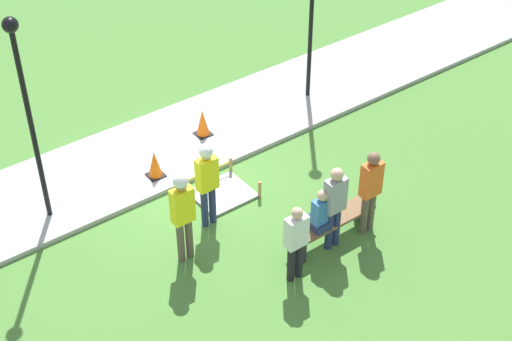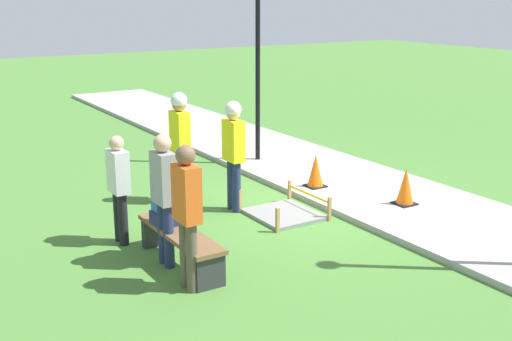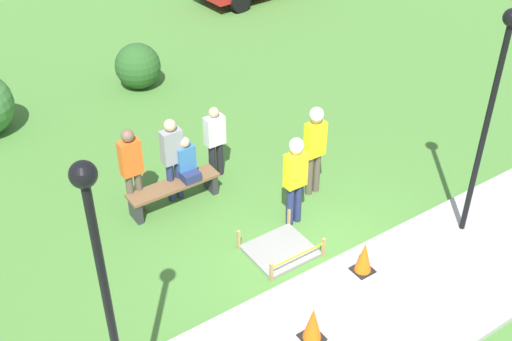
{
  "view_description": "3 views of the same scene",
  "coord_description": "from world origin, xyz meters",
  "px_view_note": "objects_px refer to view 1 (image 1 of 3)",
  "views": [
    {
      "loc": [
        6.53,
        10.97,
        10.03
      ],
      "look_at": [
        -0.69,
        1.32,
        0.81
      ],
      "focal_mm": 55.0,
      "sensor_mm": 36.0,
      "label": 1
    },
    {
      "loc": [
        -8.49,
        6.4,
        3.53
      ],
      "look_at": [
        -0.76,
        1.56,
        1.01
      ],
      "focal_mm": 45.0,
      "sensor_mm": 36.0,
      "label": 2
    },
    {
      "loc": [
        -5.46,
        -6.08,
        7.75
      ],
      "look_at": [
        -0.04,
        1.88,
        1.0
      ],
      "focal_mm": 45.0,
      "sensor_mm": 36.0,
      "label": 3
    }
  ],
  "objects_px": {
    "worker_supervisor": "(207,177)",
    "traffic_cone_near_patch": "(203,123)",
    "lamppost_near": "(25,95)",
    "person_seated_on_bench": "(321,213)",
    "traffic_cone_far_patch": "(155,164)",
    "bystander_in_gray_shirt": "(296,240)",
    "bystander_in_orange_shirt": "(371,187)",
    "bystander_in_white_shirt": "(335,203)",
    "worker_assistant": "(183,208)",
    "park_bench": "(331,225)"
  },
  "relations": [
    {
      "from": "bystander_in_gray_shirt",
      "to": "lamppost_near",
      "type": "bearing_deg",
      "value": -55.79
    },
    {
      "from": "park_bench",
      "to": "worker_assistant",
      "type": "bearing_deg",
      "value": -25.96
    },
    {
      "from": "worker_supervisor",
      "to": "lamppost_near",
      "type": "xyz_separation_m",
      "value": [
        2.4,
        -1.98,
        1.7
      ]
    },
    {
      "from": "bystander_in_gray_shirt",
      "to": "lamppost_near",
      "type": "relative_size",
      "value": 0.38
    },
    {
      "from": "traffic_cone_far_patch",
      "to": "bystander_in_orange_shirt",
      "type": "bearing_deg",
      "value": 122.56
    },
    {
      "from": "park_bench",
      "to": "traffic_cone_near_patch",
      "type": "bearing_deg",
      "value": -88.87
    },
    {
      "from": "lamppost_near",
      "to": "bystander_in_white_shirt",
      "type": "bearing_deg",
      "value": 134.94
    },
    {
      "from": "person_seated_on_bench",
      "to": "bystander_in_orange_shirt",
      "type": "relative_size",
      "value": 0.49
    },
    {
      "from": "traffic_cone_far_patch",
      "to": "park_bench",
      "type": "height_order",
      "value": "traffic_cone_far_patch"
    },
    {
      "from": "worker_supervisor",
      "to": "bystander_in_orange_shirt",
      "type": "relative_size",
      "value": 1.02
    },
    {
      "from": "worker_supervisor",
      "to": "lamppost_near",
      "type": "height_order",
      "value": "lamppost_near"
    },
    {
      "from": "bystander_in_gray_shirt",
      "to": "bystander_in_white_shirt",
      "type": "height_order",
      "value": "bystander_in_white_shirt"
    },
    {
      "from": "traffic_cone_far_patch",
      "to": "lamppost_near",
      "type": "bearing_deg",
      "value": -4.64
    },
    {
      "from": "park_bench",
      "to": "worker_supervisor",
      "type": "height_order",
      "value": "worker_supervisor"
    },
    {
      "from": "worker_assistant",
      "to": "bystander_in_orange_shirt",
      "type": "xyz_separation_m",
      "value": [
        -3.17,
        1.42,
        -0.13
      ]
    },
    {
      "from": "traffic_cone_near_patch",
      "to": "park_bench",
      "type": "bearing_deg",
      "value": 91.13
    },
    {
      "from": "person_seated_on_bench",
      "to": "bystander_in_orange_shirt",
      "type": "bearing_deg",
      "value": 170.68
    },
    {
      "from": "person_seated_on_bench",
      "to": "traffic_cone_far_patch",
      "type": "bearing_deg",
      "value": -69.31
    },
    {
      "from": "person_seated_on_bench",
      "to": "bystander_in_white_shirt",
      "type": "height_order",
      "value": "bystander_in_white_shirt"
    },
    {
      "from": "person_seated_on_bench",
      "to": "lamppost_near",
      "type": "relative_size",
      "value": 0.21
    },
    {
      "from": "bystander_in_white_shirt",
      "to": "bystander_in_gray_shirt",
      "type": "bearing_deg",
      "value": 11.96
    },
    {
      "from": "person_seated_on_bench",
      "to": "bystander_in_gray_shirt",
      "type": "height_order",
      "value": "bystander_in_gray_shirt"
    },
    {
      "from": "bystander_in_orange_shirt",
      "to": "bystander_in_gray_shirt",
      "type": "xyz_separation_m",
      "value": [
        1.89,
        0.16,
        -0.14
      ]
    },
    {
      "from": "traffic_cone_near_patch",
      "to": "bystander_in_white_shirt",
      "type": "distance_m",
      "value": 4.4
    },
    {
      "from": "bystander_in_orange_shirt",
      "to": "park_bench",
      "type": "bearing_deg",
      "value": -17.53
    },
    {
      "from": "bystander_in_gray_shirt",
      "to": "traffic_cone_near_patch",
      "type": "bearing_deg",
      "value": -103.58
    },
    {
      "from": "worker_supervisor",
      "to": "traffic_cone_far_patch",
      "type": "bearing_deg",
      "value": -86.3
    },
    {
      "from": "bystander_in_gray_shirt",
      "to": "lamppost_near",
      "type": "xyz_separation_m",
      "value": [
        2.8,
        -4.11,
        1.92
      ]
    },
    {
      "from": "lamppost_near",
      "to": "person_seated_on_bench",
      "type": "bearing_deg",
      "value": 133.94
    },
    {
      "from": "bystander_in_gray_shirt",
      "to": "traffic_cone_far_patch",
      "type": "bearing_deg",
      "value": -82.59
    },
    {
      "from": "traffic_cone_far_patch",
      "to": "worker_assistant",
      "type": "bearing_deg",
      "value": 71.88
    },
    {
      "from": "worker_supervisor",
      "to": "worker_assistant",
      "type": "bearing_deg",
      "value": 31.8
    },
    {
      "from": "lamppost_near",
      "to": "worker_assistant",
      "type": "bearing_deg",
      "value": 121.0
    },
    {
      "from": "lamppost_near",
      "to": "bystander_in_gray_shirt",
      "type": "bearing_deg",
      "value": 124.21
    },
    {
      "from": "traffic_cone_near_patch",
      "to": "lamppost_near",
      "type": "xyz_separation_m",
      "value": [
        3.9,
        0.47,
        2.41
      ]
    },
    {
      "from": "traffic_cone_far_patch",
      "to": "bystander_in_orange_shirt",
      "type": "xyz_separation_m",
      "value": [
        -2.4,
        3.76,
        0.65
      ]
    },
    {
      "from": "worker_supervisor",
      "to": "bystander_in_white_shirt",
      "type": "xyz_separation_m",
      "value": [
        -1.47,
        1.9,
        -0.09
      ]
    },
    {
      "from": "worker_assistant",
      "to": "bystander_in_gray_shirt",
      "type": "distance_m",
      "value": 2.05
    },
    {
      "from": "bystander_in_gray_shirt",
      "to": "bystander_in_orange_shirt",
      "type": "bearing_deg",
      "value": -175.15
    },
    {
      "from": "worker_supervisor",
      "to": "traffic_cone_near_patch",
      "type": "bearing_deg",
      "value": -121.47
    },
    {
      "from": "bystander_in_orange_shirt",
      "to": "bystander_in_gray_shirt",
      "type": "relative_size",
      "value": 1.14
    },
    {
      "from": "park_bench",
      "to": "bystander_in_orange_shirt",
      "type": "height_order",
      "value": "bystander_in_orange_shirt"
    },
    {
      "from": "traffic_cone_near_patch",
      "to": "person_seated_on_bench",
      "type": "relative_size",
      "value": 0.7
    },
    {
      "from": "worker_assistant",
      "to": "bystander_in_orange_shirt",
      "type": "distance_m",
      "value": 3.48
    },
    {
      "from": "person_seated_on_bench",
      "to": "worker_assistant",
      "type": "height_order",
      "value": "worker_assistant"
    },
    {
      "from": "worker_assistant",
      "to": "lamppost_near",
      "type": "bearing_deg",
      "value": -59.0
    },
    {
      "from": "traffic_cone_far_patch",
      "to": "worker_supervisor",
      "type": "bearing_deg",
      "value": 93.7
    },
    {
      "from": "park_bench",
      "to": "lamppost_near",
      "type": "distance_m",
      "value": 5.99
    },
    {
      "from": "traffic_cone_near_patch",
      "to": "lamppost_near",
      "type": "distance_m",
      "value": 4.61
    },
    {
      "from": "worker_supervisor",
      "to": "bystander_in_gray_shirt",
      "type": "height_order",
      "value": "worker_supervisor"
    }
  ]
}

